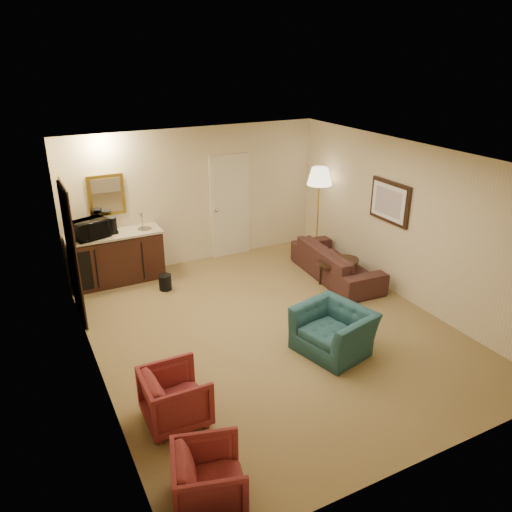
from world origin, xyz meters
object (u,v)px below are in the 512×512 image
at_px(rose_chair_near, 175,394).
at_px(coffee_table, 338,273).
at_px(wetbar_cabinet, 116,258).
at_px(rose_chair_far, 209,476).
at_px(sofa, 337,257).
at_px(teal_armchair, 334,324).
at_px(waste_bin, 165,282).
at_px(microwave, 90,227).
at_px(coffee_maker, 113,225).
at_px(floor_lamp, 318,213).

distance_m(rose_chair_near, coffee_table, 4.24).
xyz_separation_m(wetbar_cabinet, rose_chair_far, (-0.34, -5.20, -0.13)).
bearing_deg(coffee_table, sofa, 59.56).
bearing_deg(rose_chair_far, teal_armchair, -41.35).
height_order(sofa, waste_bin, sofa).
distance_m(sofa, microwave, 4.36).
distance_m(coffee_table, waste_bin, 3.05).
xyz_separation_m(wetbar_cabinet, coffee_maker, (0.00, 0.01, 0.61)).
bearing_deg(teal_armchair, wetbar_cabinet, -163.41).
xyz_separation_m(rose_chair_far, coffee_table, (3.79, 3.29, -0.10)).
distance_m(wetbar_cabinet, rose_chair_near, 3.99).
distance_m(wetbar_cabinet, floor_lamp, 3.93).
bearing_deg(sofa, wetbar_cabinet, 68.68).
xyz_separation_m(teal_armchair, rose_chair_far, (-2.49, -1.58, -0.09)).
height_order(rose_chair_far, waste_bin, rose_chair_far).
xyz_separation_m(sofa, teal_armchair, (-1.45, -1.96, 0.02)).
bearing_deg(coffee_maker, rose_chair_near, -93.01).
relative_size(wetbar_cabinet, rose_chair_near, 2.32).
bearing_deg(wetbar_cabinet, rose_chair_far, -93.77).
height_order(sofa, rose_chair_near, sofa).
distance_m(coffee_table, coffee_maker, 4.04).
bearing_deg(rose_chair_far, microwave, 16.75).
relative_size(teal_armchair, rose_chair_near, 1.38).
bearing_deg(microwave, waste_bin, -51.49).
bearing_deg(microwave, coffee_table, -44.81).
xyz_separation_m(rose_chair_far, coffee_maker, (0.34, 5.22, 0.73)).
distance_m(rose_chair_near, waste_bin, 3.40).
relative_size(rose_chair_near, floor_lamp, 0.39).
relative_size(wetbar_cabinet, teal_armchair, 1.68).
height_order(rose_chair_near, coffee_maker, coffee_maker).
height_order(floor_lamp, microwave, floor_lamp).
relative_size(coffee_table, microwave, 1.39).
height_order(rose_chair_far, microwave, microwave).
height_order(teal_armchair, microwave, microwave).
distance_m(wetbar_cabinet, sofa, 3.97).
xyz_separation_m(rose_chair_far, floor_lamp, (4.19, 4.58, 0.58)).
relative_size(wetbar_cabinet, microwave, 2.84).
bearing_deg(rose_chair_near, waste_bin, -14.68).
xyz_separation_m(coffee_table, floor_lamp, (0.40, 1.29, 0.68)).
distance_m(rose_chair_near, rose_chair_far, 1.22).
distance_m(wetbar_cabinet, teal_armchair, 4.21).
bearing_deg(rose_chair_far, waste_bin, 3.74).
xyz_separation_m(rose_chair_far, microwave, (-0.05, 5.15, 0.78)).
height_order(sofa, floor_lamp, floor_lamp).
distance_m(teal_armchair, coffee_maker, 4.27).
relative_size(rose_chair_near, coffee_table, 0.88).
height_order(wetbar_cabinet, waste_bin, wetbar_cabinet).
bearing_deg(microwave, coffee_maker, -9.60).
relative_size(sofa, coffee_table, 2.58).
bearing_deg(wetbar_cabinet, floor_lamp, -9.22).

